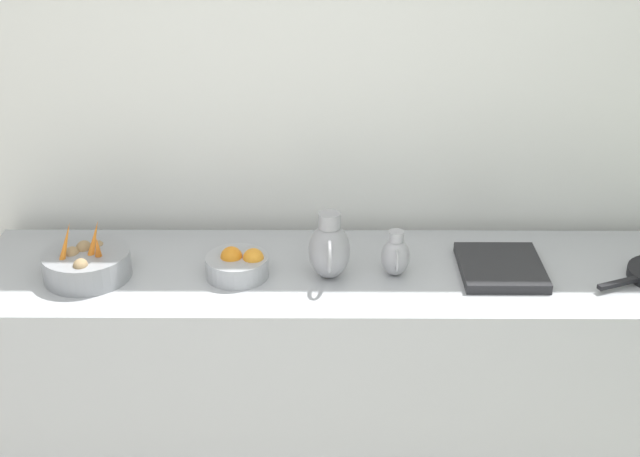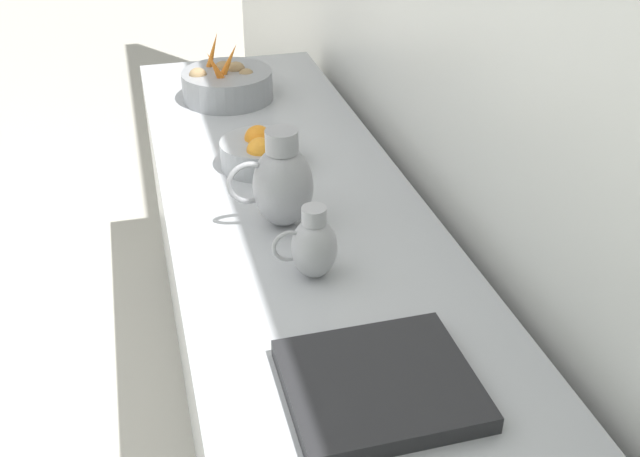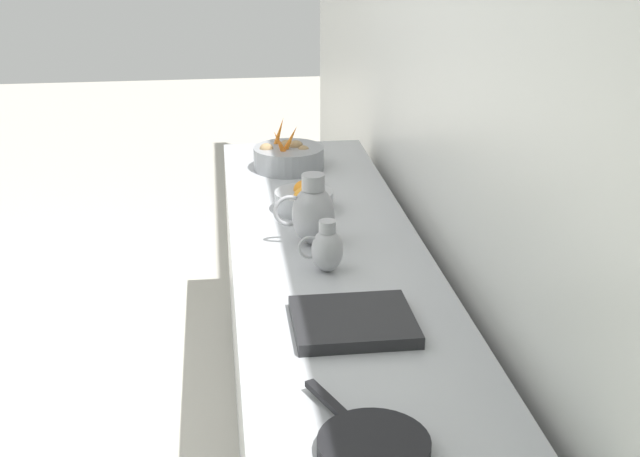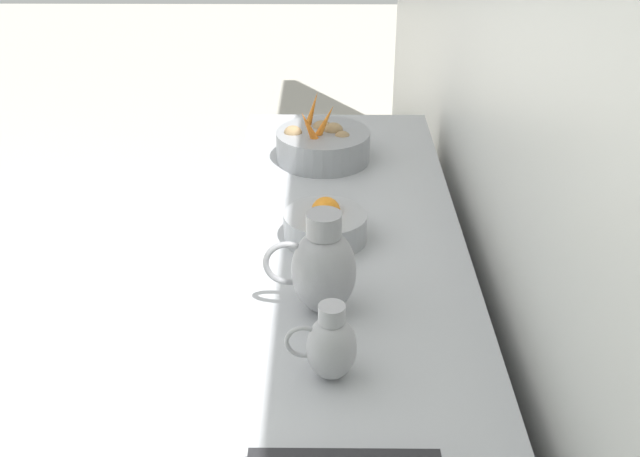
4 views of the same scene
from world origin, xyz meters
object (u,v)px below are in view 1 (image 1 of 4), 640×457
(metal_pitcher_tall, at_px, (329,249))
(metal_pitcher_short, at_px, (395,255))
(orange_bowl, at_px, (238,265))
(vegetable_colander, at_px, (87,264))

(metal_pitcher_tall, xyz_separation_m, metal_pitcher_short, (-0.02, 0.24, -0.04))
(orange_bowl, bearing_deg, metal_pitcher_tall, 89.12)
(metal_pitcher_tall, height_order, metal_pitcher_short, metal_pitcher_tall)
(vegetable_colander, bearing_deg, orange_bowl, 91.00)
(vegetable_colander, height_order, orange_bowl, vegetable_colander)
(metal_pitcher_short, bearing_deg, orange_bowl, -88.71)
(metal_pitcher_tall, bearing_deg, metal_pitcher_short, 94.26)
(orange_bowl, xyz_separation_m, metal_pitcher_tall, (0.01, 0.33, 0.07))
(vegetable_colander, distance_m, metal_pitcher_short, 1.12)
(metal_pitcher_tall, bearing_deg, orange_bowl, -90.88)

